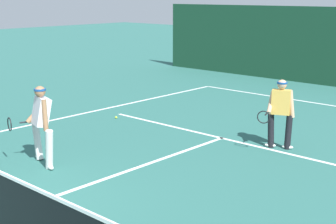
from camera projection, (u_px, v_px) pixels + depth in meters
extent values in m
cube|color=white|center=(320.00, 104.00, 16.30)|extent=(9.28, 0.10, 0.01)
cube|color=white|center=(222.00, 138.00, 12.42)|extent=(7.57, 0.10, 0.01)
cube|color=white|center=(130.00, 170.00, 10.17)|extent=(0.10, 6.40, 0.01)
cylinder|color=silver|center=(49.00, 150.00, 10.13)|extent=(0.32, 0.22, 0.85)
cylinder|color=silver|center=(37.00, 140.00, 10.78)|extent=(0.38, 0.24, 0.85)
ellipsoid|color=white|center=(50.00, 167.00, 10.21)|extent=(0.28, 0.18, 0.09)
ellipsoid|color=white|center=(38.00, 157.00, 10.87)|extent=(0.28, 0.18, 0.09)
cube|color=silver|center=(41.00, 112.00, 10.29)|extent=(0.51, 0.46, 0.63)
cylinder|color=#9E704C|center=(45.00, 115.00, 10.10)|extent=(0.17, 0.14, 0.65)
cylinder|color=#9E704C|center=(38.00, 111.00, 10.50)|extent=(0.24, 0.54, 0.52)
sphere|color=#9E704C|center=(40.00, 91.00, 10.19)|extent=(0.23, 0.23, 0.23)
cylinder|color=#19478C|center=(40.00, 90.00, 10.18)|extent=(0.30, 0.30, 0.04)
cylinder|color=black|center=(26.00, 122.00, 10.46)|extent=(0.10, 0.26, 0.03)
torus|color=black|center=(10.00, 124.00, 10.29)|extent=(0.29, 0.10, 0.29)
cylinder|color=black|center=(288.00, 132.00, 11.47)|extent=(0.21, 0.20, 0.82)
cylinder|color=black|center=(271.00, 130.00, 11.61)|extent=(0.22, 0.20, 0.82)
ellipsoid|color=white|center=(288.00, 147.00, 11.55)|extent=(0.28, 0.20, 0.09)
ellipsoid|color=white|center=(270.00, 145.00, 11.69)|extent=(0.28, 0.20, 0.09)
cube|color=#E5B24C|center=(281.00, 102.00, 11.38)|extent=(0.48, 0.38, 0.58)
cylinder|color=tan|center=(292.00, 104.00, 11.30)|extent=(0.20, 0.15, 0.63)
cylinder|color=tan|center=(271.00, 102.00, 11.46)|extent=(0.29, 0.54, 0.47)
sphere|color=tan|center=(282.00, 84.00, 11.28)|extent=(0.22, 0.22, 0.22)
cylinder|color=#19478C|center=(282.00, 83.00, 11.27)|extent=(0.31, 0.31, 0.04)
cylinder|color=black|center=(266.00, 114.00, 11.30)|extent=(0.12, 0.25, 0.03)
torus|color=black|center=(264.00, 117.00, 11.00)|extent=(0.28, 0.13, 0.29)
sphere|color=#D1E033|center=(116.00, 117.00, 14.37)|extent=(0.07, 0.07, 0.07)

